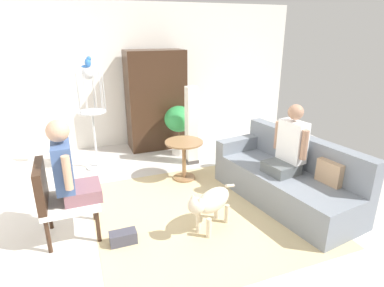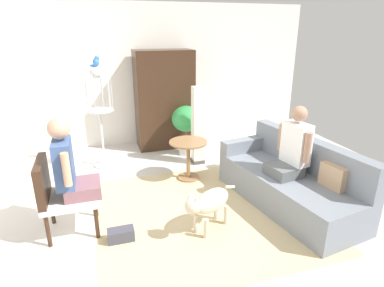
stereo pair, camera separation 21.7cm
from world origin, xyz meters
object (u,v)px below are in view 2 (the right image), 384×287
Objects in this scene: parrot at (96,62)px; armchair at (58,191)px; person_on_armchair at (69,165)px; armoire_cabinet at (164,100)px; person_on_couch at (293,148)px; potted_plant at (186,123)px; dog at (209,203)px; handbag at (121,235)px; column_lamp at (198,126)px; couch at (289,181)px; bird_cage_stand at (100,113)px; round_end_table at (188,154)px.

armchair is at bearing -107.20° from parrot.
person_on_armchair is 0.49× the size of armoire_cabinet.
person_on_couch is 2.25m from potted_plant.
handbag is (-0.97, 0.10, -0.28)m from dog.
column_lamp is (0.50, 1.90, 0.29)m from dog.
potted_plant is 0.68× the size of column_lamp.
dog reaches higher than handbag.
armchair is (-2.79, 0.18, 0.21)m from couch.
dog is 0.83× the size of potted_plant.
armchair is 1.00× the size of person_on_armchair.
bird_cage_stand is at bearing 91.71° from handbag.
dog is at bearing -100.26° from potted_plant.
person_on_armchair reaches higher than armchair.
round_end_table is at bearing 132.73° from person_on_couch.
armchair is 0.32m from person_on_armchair.
handbag is at bearing -129.18° from column_lamp.
potted_plant is (1.46, 0.11, -0.31)m from bird_cage_stand.
person_on_couch is at bearing -42.05° from bird_cage_stand.
armchair is at bearing -106.64° from bird_cage_stand.
column_lamp is (0.07, -0.45, 0.06)m from potted_plant.
person_on_armchair is (0.15, 0.00, 0.29)m from armchair.
parrot is at bearing 138.50° from couch.
person_on_couch and column_lamp have the same top height.
dog is (-0.16, -1.35, -0.05)m from round_end_table.
bird_cage_stand reaches higher than couch.
potted_plant is at bearing 79.74° from dog.
potted_plant is (-0.76, 2.11, -0.19)m from person_on_couch.
column_lamp is at bearing 36.98° from person_on_armchair.
parrot is at bearing 77.15° from person_on_armchair.
potted_plant is 0.69m from armoire_cabinet.
bird_cage_stand reaches higher than handbag.
round_end_table is 0.46× the size of column_lamp.
armchair is at bearing 164.00° from dog.
armoire_cabinet is at bearing 29.08° from parrot.
round_end_table is at bearing -89.93° from armoire_cabinet.
handbag is at bearing -121.81° from potted_plant.
armchair is at bearing 175.75° from person_on_couch.
round_end_table is (1.59, 0.90, -0.40)m from person_on_armchair.
parrot is 2.70m from handbag.
couch is 2.37× the size of person_on_armchair.
parrot is 0.19× the size of potted_plant.
parrot reaches higher than column_lamp.
bird_cage_stand is (-1.04, 2.25, 0.55)m from dog.
person_on_couch is 2.99m from bird_cage_stand.
parrot reaches higher than person_on_couch.
parrot is (-2.20, 2.00, 0.92)m from person_on_couch.
dog is at bearing -65.65° from parrot.
person_on_couch is at bearing -136.02° from couch.
person_on_couch is at bearing 11.77° from dog.
parrot reaches higher than round_end_table.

